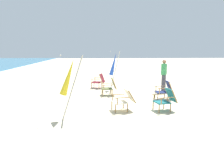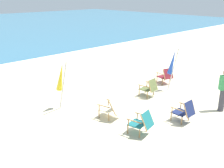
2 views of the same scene
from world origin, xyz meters
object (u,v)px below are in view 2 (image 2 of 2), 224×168
object	(u,v)px
beach_chair_back_right	(142,122)
umbrella_furled_yellow	(61,77)
beach_chair_far_center	(149,87)
beach_chair_front_left	(111,107)
umbrella_furled_blue	(172,62)
person_near_chairs	(223,90)
beach_chair_back_left	(166,75)
beach_chair_mid_center	(184,111)

from	to	relation	value
beach_chair_back_right	umbrella_furled_yellow	world-z (taller)	umbrella_furled_yellow
beach_chair_far_center	beach_chair_front_left	distance (m)	2.63
beach_chair_back_right	beach_chair_front_left	world-z (taller)	beach_chair_back_right
beach_chair_far_center	umbrella_furled_blue	size ratio (longest dim) A/B	0.39
beach_chair_back_right	person_near_chairs	bearing A→B (deg)	-15.30
beach_chair_back_right	umbrella_furled_blue	world-z (taller)	umbrella_furled_blue
beach_chair_back_right	umbrella_furled_blue	distance (m)	4.35
beach_chair_back_left	umbrella_furled_blue	size ratio (longest dim) A/B	0.40
beach_chair_back_left	beach_chair_back_right	bearing A→B (deg)	-152.96
umbrella_furled_blue	person_near_chairs	xyz separation A→B (m)	(-0.40, -2.56, -0.52)
beach_chair_far_center	umbrella_furled_blue	distance (m)	1.57
beach_chair_mid_center	umbrella_furled_blue	distance (m)	3.19
beach_chair_back_left	beach_chair_mid_center	size ratio (longest dim) A/B	1.01
beach_chair_front_left	umbrella_furled_blue	distance (m)	3.96
beach_chair_back_left	umbrella_furled_blue	bearing A→B (deg)	-131.91
beach_chair_far_center	umbrella_furled_blue	xyz separation A→B (m)	(1.24, -0.25, 0.93)
beach_chair_back_left	beach_chair_far_center	distance (m)	2.00
beach_chair_back_right	beach_chair_far_center	bearing A→B (deg)	34.41
beach_chair_mid_center	beach_chair_far_center	bearing A→B (deg)	66.95
beach_chair_far_center	person_near_chairs	xyz separation A→B (m)	(0.85, -2.81, 0.41)
umbrella_furled_yellow	beach_chair_back_right	bearing A→B (deg)	-76.54
umbrella_furled_yellow	person_near_chairs	distance (m)	6.09
umbrella_furled_blue	umbrella_furled_yellow	size ratio (longest dim) A/B	1.02
umbrella_furled_blue	beach_chair_far_center	bearing A→B (deg)	168.52
beach_chair_back_right	beach_chair_mid_center	bearing A→B (deg)	-15.88
beach_chair_front_left	umbrella_furled_yellow	bearing A→B (deg)	115.77
umbrella_furled_blue	beach_chair_mid_center	bearing A→B (deg)	-137.13
beach_chair_back_left	beach_chair_far_center	bearing A→B (deg)	-165.01
beach_chair_front_left	beach_chair_back_left	bearing A→B (deg)	10.95
umbrella_furled_blue	beach_chair_front_left	bearing A→B (deg)	-178.39
beach_chair_far_center	beach_chair_back_right	size ratio (longest dim) A/B	0.98
beach_chair_front_left	beach_chair_back_right	bearing A→B (deg)	-93.26
beach_chair_front_left	umbrella_furled_yellow	world-z (taller)	umbrella_furled_yellow
beach_chair_far_center	beach_chair_front_left	xyz separation A→B (m)	(-2.61, -0.36, -0.01)
beach_chair_mid_center	umbrella_furled_yellow	bearing A→B (deg)	123.41
beach_chair_front_left	umbrella_furled_blue	world-z (taller)	umbrella_furled_blue
umbrella_furled_blue	beach_chair_back_left	bearing A→B (deg)	48.09
beach_chair_front_left	person_near_chairs	world-z (taller)	person_near_chairs
umbrella_furled_yellow	beach_chair_far_center	bearing A→B (deg)	-22.53
beach_chair_back_left	beach_chair_mid_center	bearing A→B (deg)	-135.80
beach_chair_back_left	beach_chair_back_right	distance (m)	5.20
beach_chair_back_left	beach_chair_back_right	size ratio (longest dim) A/B	0.99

